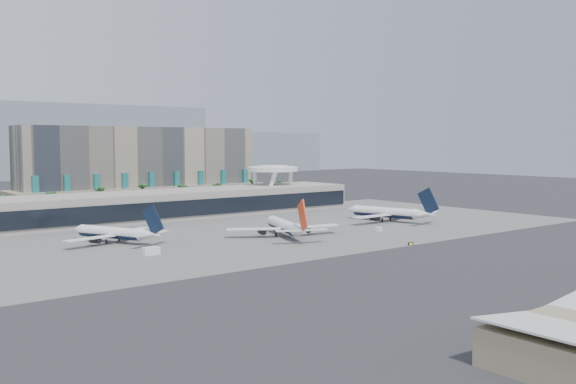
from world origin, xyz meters
TOP-DOWN VIEW (x-y plane):
  - ground at (0.00, 0.00)m, footprint 900.00×900.00m
  - apron_pad at (0.00, 55.00)m, footprint 260.00×130.00m
  - mountain_ridge at (27.88, 470.00)m, footprint 680.00×60.00m
  - hotel at (10.00, 174.41)m, footprint 140.00×30.00m
  - terminal at (0.00, 109.84)m, footprint 170.00×32.50m
  - saucer_structure at (55.00, 116.00)m, footprint 26.00×26.00m
  - palm_row at (7.00, 145.00)m, footprint 157.80×2.80m
  - airliner_left at (-56.93, 55.76)m, footprint 36.03×37.09m
  - airliner_centre at (-3.02, 31.26)m, footprint 40.61×41.95m
  - airliner_right at (58.93, 39.18)m, footprint 42.33×43.98m
  - service_vehicle_a at (-57.75, 26.78)m, footprint 5.08×2.58m
  - service_vehicle_b at (33.36, 20.28)m, footprint 3.35×2.45m
  - taxiway_sign at (17.44, -9.41)m, footprint 2.25×0.69m

SIDE VIEW (x-z plane):
  - ground at x=0.00m, z-range 0.00..0.00m
  - apron_pad at x=0.00m, z-range 0.00..0.06m
  - taxiway_sign at x=17.44m, z-range 0.00..1.01m
  - service_vehicle_b at x=33.36m, z-range 0.00..1.54m
  - service_vehicle_a at x=-57.75m, z-range 0.00..2.46m
  - airliner_left at x=-56.93m, z-range -3.40..10.32m
  - airliner_centre at x=-3.02m, z-range -3.75..11.38m
  - airliner_right at x=58.93m, z-range -3.82..11.58m
  - terminal at x=0.00m, z-range -0.73..13.77m
  - palm_row at x=7.00m, z-range 3.95..17.05m
  - hotel at x=10.00m, z-range -4.19..37.81m
  - saucer_structure at x=55.00m, z-range 7.51..29.40m
  - mountain_ridge at x=27.88m, z-range -5.11..64.89m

